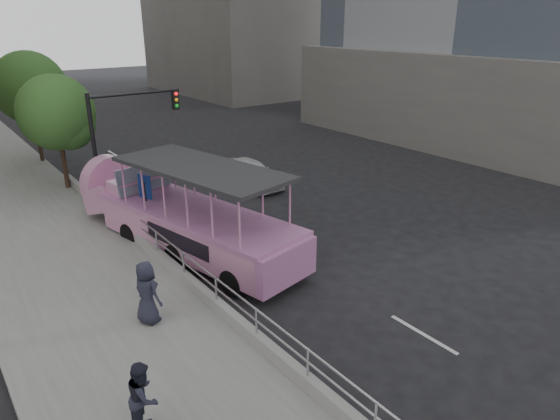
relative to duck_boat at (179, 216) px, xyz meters
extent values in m
plane|color=black|center=(1.80, -6.97, -1.28)|extent=(160.00, 160.00, 0.00)
cube|color=gray|center=(-3.95, 3.03, -1.13)|extent=(5.50, 80.00, 0.30)
cube|color=gray|center=(-1.32, -4.97, -0.80)|extent=(0.24, 30.00, 0.36)
cylinder|color=#BCBCC1|center=(-1.32, -10.97, -0.27)|extent=(0.07, 0.07, 0.70)
cylinder|color=#BCBCC1|center=(-1.32, -8.97, -0.27)|extent=(0.07, 0.07, 0.70)
cylinder|color=#BCBCC1|center=(-1.32, -6.97, -0.27)|extent=(0.07, 0.07, 0.70)
cylinder|color=#BCBCC1|center=(-1.32, -4.97, -0.27)|extent=(0.07, 0.07, 0.70)
cylinder|color=#BCBCC1|center=(-1.32, -2.97, -0.27)|extent=(0.07, 0.07, 0.70)
cylinder|color=#BCBCC1|center=(-1.32, -0.97, -0.27)|extent=(0.07, 0.07, 0.70)
cylinder|color=#BCBCC1|center=(-1.32, 1.03, -0.27)|extent=(0.07, 0.07, 0.70)
cylinder|color=#BCBCC1|center=(-1.32, 3.03, -0.27)|extent=(0.07, 0.07, 0.70)
cylinder|color=#BCBCC1|center=(-1.32, 5.03, -0.27)|extent=(0.07, 0.07, 0.70)
cylinder|color=#BCBCC1|center=(-1.32, -4.97, -0.27)|extent=(0.06, 22.00, 0.06)
cylinder|color=#BCBCC1|center=(-1.32, -4.97, 0.06)|extent=(0.06, 22.00, 0.06)
cylinder|color=black|center=(-0.26, -4.11, -0.83)|extent=(0.52, 0.95, 0.90)
cylinder|color=black|center=(1.89, -3.66, -0.83)|extent=(0.52, 0.95, 0.90)
cylinder|color=black|center=(-0.83, -1.39, -0.83)|extent=(0.52, 0.95, 0.90)
cylinder|color=black|center=(1.31, -0.94, -0.83)|extent=(0.52, 0.95, 0.90)
cylinder|color=black|center=(-1.40, 1.34, -0.83)|extent=(0.52, 0.95, 0.90)
cylinder|color=black|center=(0.74, 1.79, -0.83)|extent=(0.52, 0.95, 0.90)
cube|color=#C980A9|center=(0.20, -0.97, -0.26)|extent=(4.11, 8.50, 1.24)
cube|color=#C980A9|center=(-0.78, 3.71, -0.01)|extent=(2.82, 2.57, 1.55)
cylinder|color=#C980A9|center=(-0.95, 4.54, 0.29)|extent=(2.43, 1.16, 2.34)
cube|color=#AE659B|center=(1.07, -5.11, -0.26)|extent=(2.51, 0.85, 1.24)
cube|color=#AE659B|center=(0.20, -0.97, 0.42)|extent=(4.29, 8.82, 0.12)
cube|color=#242426|center=(0.28, -1.36, 2.10)|extent=(3.93, 6.97, 0.14)
cube|color=#8A94A3|center=(-0.42, 2.01, 1.03)|extent=(2.28, 0.67, 1.04)
cube|color=#C980A9|center=(-0.51, 2.44, 0.73)|extent=(2.35, 1.42, 0.50)
imported|color=silver|center=(6.12, 4.56, -0.57)|extent=(1.94, 4.27, 1.42)
imported|color=#252636|center=(-4.66, -7.91, -0.18)|extent=(0.94, 0.98, 1.60)
imported|color=#252636|center=(-3.07, -4.32, -0.08)|extent=(0.81, 1.01, 1.79)
cylinder|color=black|center=(-0.80, 0.97, -0.02)|extent=(0.08, 0.08, 2.51)
cube|color=navy|center=(-0.80, 0.97, 1.03)|extent=(0.27, 0.57, 0.90)
cube|color=silver|center=(-0.77, 0.97, 1.03)|extent=(0.17, 0.37, 0.55)
cylinder|color=black|center=(-1.10, 5.53, 1.32)|extent=(0.18, 0.18, 5.20)
cylinder|color=black|center=(0.90, 5.53, 3.72)|extent=(4.20, 0.12, 0.12)
cube|color=black|center=(2.80, 5.53, 3.27)|extent=(0.28, 0.22, 0.85)
sphere|color=red|center=(2.80, 5.40, 3.57)|extent=(0.16, 0.16, 0.16)
cylinder|color=#332017|center=(-1.60, 9.03, 0.26)|extent=(0.22, 0.22, 3.08)
sphere|color=#2E5D25|center=(-1.60, 9.03, 2.68)|extent=(3.52, 3.52, 3.52)
sphere|color=#2E5D25|center=(-1.20, 8.73, 2.13)|extent=(2.42, 2.42, 2.42)
cylinder|color=#332017|center=(-1.40, 15.03, 0.46)|extent=(0.22, 0.22, 3.47)
sphere|color=#2E5D25|center=(-1.40, 15.03, 3.19)|extent=(3.97, 3.97, 3.97)
sphere|color=#2E5D25|center=(-1.00, 14.73, 2.57)|extent=(2.73, 2.73, 2.73)
cube|color=slate|center=(31.80, 3.03, 1.72)|extent=(26.00, 26.00, 6.00)
camera|label=1|loc=(-7.21, -15.79, 6.80)|focal=32.00mm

